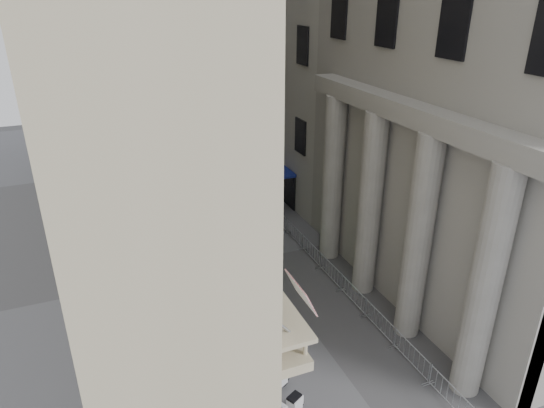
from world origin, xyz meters
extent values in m
cylinder|color=white|center=(-5.07, 25.77, 1.15)|extent=(0.06, 0.06, 2.31)
cylinder|color=white|center=(-2.13, 25.77, 1.15)|extent=(0.06, 0.06, 2.31)
cylinder|color=white|center=(-5.07, 28.70, 1.15)|extent=(0.06, 0.06, 2.31)
cylinder|color=white|center=(-2.13, 28.70, 1.15)|extent=(0.06, 0.06, 2.31)
cube|color=white|center=(-3.60, 27.23, 2.36)|extent=(3.15, 3.15, 0.13)
cone|color=white|center=(-3.60, 27.23, 2.88)|extent=(4.19, 4.19, 1.05)
cylinder|color=#95989D|center=(-2.85, 19.56, 3.59)|extent=(0.16, 0.16, 7.18)
cylinder|color=#95989D|center=(-1.77, 19.48, 7.18)|extent=(2.16, 0.28, 0.12)
cube|color=#95989D|center=(-0.79, 19.41, 7.13)|extent=(0.46, 0.23, 0.13)
cube|color=black|center=(-2.61, 17.83, 0.85)|extent=(0.35, 0.83, 1.70)
cube|color=#19E54C|center=(-2.48, 17.85, 1.04)|extent=(0.12, 0.61, 0.94)
imported|color=#0D1636|center=(2.29, 31.14, 0.84)|extent=(0.73, 0.62, 1.69)
imported|color=black|center=(3.00, 25.93, 0.82)|extent=(1.00, 0.93, 1.63)
imported|color=black|center=(-1.98, 34.06, 0.79)|extent=(0.82, 0.58, 1.59)
camera|label=1|loc=(-9.06, -5.31, 15.42)|focal=32.00mm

